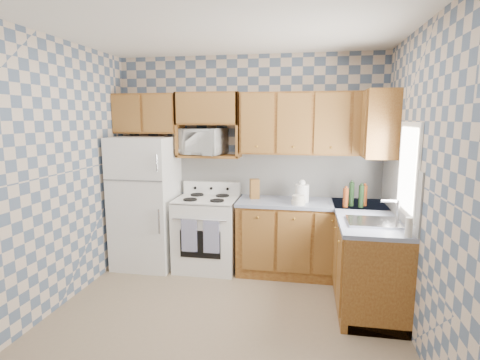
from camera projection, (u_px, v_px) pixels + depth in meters
name	position (u px, v px, depth m)	size (l,w,h in m)	color
floor	(221.00, 323.00, 3.54)	(3.40, 3.40, 0.00)	#816D54
back_wall	(248.00, 162.00, 4.88)	(3.40, 0.02, 2.70)	slate
right_wall	(424.00, 189.00, 3.03)	(0.02, 3.20, 2.70)	slate
backsplash_back	(278.00, 174.00, 4.82)	(2.60, 0.01, 0.56)	silver
backsplash_right	(398.00, 189.00, 3.83)	(0.01, 1.60, 0.56)	silver
refrigerator	(146.00, 202.00, 4.84)	(0.75, 0.70, 1.68)	white
stove_body	(207.00, 234.00, 4.79)	(0.76, 0.65, 0.90)	white
cooktop	(207.00, 199.00, 4.71)	(0.76, 0.65, 0.03)	silver
backguard	(212.00, 188.00, 4.97)	(0.76, 0.08, 0.17)	white
dish_towel_left	(189.00, 235.00, 4.46)	(0.19, 0.03, 0.40)	navy
dish_towel_right	(211.00, 237.00, 4.42)	(0.19, 0.03, 0.40)	navy
base_cabinets_back	(310.00, 240.00, 4.59)	(1.75, 0.60, 0.88)	#612F10
base_cabinets_right	(365.00, 257.00, 4.01)	(0.60, 1.60, 0.88)	#612F10
countertop_back	(311.00, 203.00, 4.51)	(1.77, 0.63, 0.04)	slate
countertop_right	(367.00, 216.00, 3.93)	(0.63, 1.60, 0.04)	slate
upper_cabinets_back	(313.00, 123.00, 4.49)	(1.75, 0.33, 0.74)	#612F10
upper_cabinets_fridge	(147.00, 114.00, 4.84)	(0.82, 0.33, 0.50)	#612F10
upper_cabinets_right	(378.00, 124.00, 4.19)	(0.33, 0.70, 0.74)	#612F10
microwave_shelf	(209.00, 156.00, 4.78)	(0.80, 0.33, 0.03)	#612F10
microwave	(201.00, 141.00, 4.80)	(0.61, 0.41, 0.33)	white
sink	(373.00, 222.00, 3.59)	(0.48, 0.40, 0.03)	#B7B7BC
window	(408.00, 169.00, 3.45)	(0.02, 0.66, 0.86)	white
bottle_0	(351.00, 194.00, 4.27)	(0.06, 0.06, 0.27)	black
bottle_1	(361.00, 196.00, 4.19)	(0.06, 0.06, 0.25)	black
bottle_2	(364.00, 195.00, 4.28)	(0.06, 0.06, 0.24)	#63290F
bottle_3	(346.00, 198.00, 4.21)	(0.06, 0.06, 0.22)	#63290F
knife_block	(255.00, 189.00, 4.67)	(0.11, 0.11, 0.24)	brown
electric_kettle	(302.00, 193.00, 4.49)	(0.17, 0.17, 0.21)	white
food_containers	(298.00, 200.00, 4.34)	(0.16, 0.16, 0.11)	beige
soap_bottle	(409.00, 227.00, 3.15)	(0.06, 0.06, 0.17)	beige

